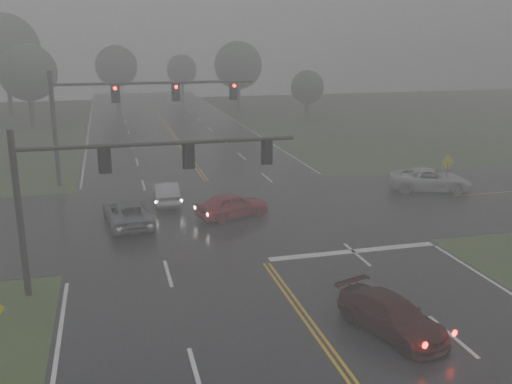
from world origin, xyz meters
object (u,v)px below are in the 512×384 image
object	(u,v)px
sedan_red	(233,218)
signal_gantry_far	(119,104)
sedan_silver	(166,203)
pickup_white	(429,190)
car_grey	(129,225)
sedan_maroon	(390,332)
signal_gantry_near	(108,177)

from	to	relation	value
sedan_red	signal_gantry_far	world-z (taller)	signal_gantry_far
sedan_silver	pickup_white	size ratio (longest dim) A/B	0.77
sedan_red	pickup_white	world-z (taller)	pickup_white
sedan_red	car_grey	world-z (taller)	sedan_red
sedan_red	sedan_silver	size ratio (longest dim) A/B	1.02
sedan_silver	signal_gantry_far	xyz separation A→B (m)	(-2.42, 6.39, 5.56)
car_grey	sedan_red	bearing A→B (deg)	173.63
sedan_silver	car_grey	distance (m)	4.56
car_grey	pickup_white	xyz separation A→B (m)	(20.12, 2.46, 0.00)
sedan_maroon	signal_gantry_near	world-z (taller)	signal_gantry_near
sedan_red	pickup_white	distance (m)	14.46
signal_gantry_near	signal_gantry_far	bearing A→B (deg)	87.01
sedan_maroon	car_grey	size ratio (longest dim) A/B	0.87
car_grey	signal_gantry_near	bearing A→B (deg)	78.12
car_grey	pickup_white	size ratio (longest dim) A/B	0.95
car_grey	pickup_white	bearing A→B (deg)	-178.53
sedan_maroon	sedan_silver	world-z (taller)	sedan_silver
signal_gantry_near	sedan_red	bearing A→B (deg)	49.30
sedan_maroon	signal_gantry_far	xyz separation A→B (m)	(-8.38, 24.69, 5.56)
car_grey	pickup_white	distance (m)	20.27
sedan_maroon	sedan_red	world-z (taller)	sedan_red
sedan_maroon	signal_gantry_near	distance (m)	12.30
sedan_red	car_grey	xyz separation A→B (m)	(-5.89, 0.09, 0.00)
sedan_silver	signal_gantry_near	bearing A→B (deg)	75.19
pickup_white	sedan_red	bearing A→B (deg)	117.72
pickup_white	sedan_silver	bearing A→B (deg)	103.12
sedan_silver	signal_gantry_far	size ratio (longest dim) A/B	0.29
pickup_white	signal_gantry_near	size ratio (longest dim) A/B	0.48
car_grey	signal_gantry_near	size ratio (longest dim) A/B	0.45
sedan_silver	car_grey	size ratio (longest dim) A/B	0.81
sedan_silver	car_grey	world-z (taller)	car_grey
car_grey	signal_gantry_far	distance (m)	11.64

